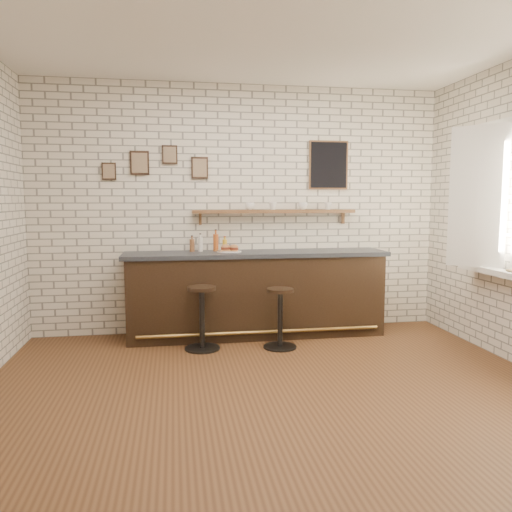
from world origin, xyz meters
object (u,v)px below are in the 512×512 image
object	(u,v)px
sandwich_plate	(229,251)
shelf_cup_b	(273,206)
shelf_cup_c	(303,206)
shelf_cup_d	(328,206)
shelf_cup_a	(250,206)
ciabatta_sandwich	(230,248)
condiment_bottle_yellow	(225,245)
bitters_bottle_white	(200,244)
bitters_bottle_amber	(216,242)
bar_stool_right	(280,316)
bar_stool_left	(202,316)
bitters_bottle_brown	(192,245)
bar_counter	(256,294)

from	to	relation	value
sandwich_plate	shelf_cup_b	size ratio (longest dim) A/B	2.90
shelf_cup_c	shelf_cup_d	size ratio (longest dim) A/B	1.21
shelf_cup_a	shelf_cup_b	size ratio (longest dim) A/B	1.13
shelf_cup_b	ciabatta_sandwich	bearing A→B (deg)	158.60
condiment_bottle_yellow	shelf_cup_a	size ratio (longest dim) A/B	1.63
ciabatta_sandwich	shelf_cup_d	distance (m)	1.35
bitters_bottle_white	shelf_cup_d	distance (m)	1.65
bitters_bottle_white	bitters_bottle_amber	bearing A→B (deg)	-0.00
shelf_cup_b	bar_stool_right	bearing A→B (deg)	-133.53
ciabatta_sandwich	shelf_cup_a	bearing A→B (deg)	32.39
bar_stool_right	sandwich_plate	bearing A→B (deg)	130.41
sandwich_plate	shelf_cup_c	size ratio (longest dim) A/B	2.50
bitters_bottle_white	shelf_cup_c	xyz separation A→B (m)	(1.27, 0.06, 0.45)
bar_stool_left	shelf_cup_a	bearing A→B (deg)	46.77
ciabatta_sandwich	bitters_bottle_amber	bearing A→B (deg)	145.64
sandwich_plate	condiment_bottle_yellow	world-z (taller)	condiment_bottle_yellow
sandwich_plate	shelf_cup_b	xyz separation A→B (m)	(0.56, 0.17, 0.53)
sandwich_plate	bar_stool_right	world-z (taller)	sandwich_plate
bitters_bottle_brown	shelf_cup_b	world-z (taller)	shelf_cup_b
bitters_bottle_brown	bitters_bottle_amber	size ratio (longest dim) A/B	0.73
bar_stool_left	shelf_cup_b	distance (m)	1.63
bar_stool_left	shelf_cup_c	bearing A→B (deg)	27.44
ciabatta_sandwich	shelf_cup_b	distance (m)	0.76
bar_counter	bitters_bottle_brown	xyz separation A→B (m)	(-0.75, 0.14, 0.58)
ciabatta_sandwich	bitters_bottle_brown	distance (m)	0.45
condiment_bottle_yellow	shelf_cup_d	world-z (taller)	shelf_cup_d
sandwich_plate	bar_stool_right	bearing A→B (deg)	-49.59
bitters_bottle_amber	bar_counter	bearing A→B (deg)	-16.33
shelf_cup_c	ciabatta_sandwich	bearing A→B (deg)	92.75
condiment_bottle_yellow	shelf_cup_d	bearing A→B (deg)	2.81
bar_counter	bitters_bottle_amber	bearing A→B (deg)	163.67
sandwich_plate	ciabatta_sandwich	world-z (taller)	ciabatta_sandwich
bar_counter	condiment_bottle_yellow	world-z (taller)	condiment_bottle_yellow
shelf_cup_a	shelf_cup_b	bearing A→B (deg)	4.89
sandwich_plate	bar_stool_left	distance (m)	0.89
bar_stool_right	shelf_cup_b	distance (m)	1.41
shelf_cup_b	bar_stool_left	bearing A→B (deg)	177.75
bitters_bottle_brown	bar_stool_left	world-z (taller)	bitters_bottle_brown
bar_counter	bitters_bottle_white	xyz separation A→B (m)	(-0.65, 0.14, 0.59)
bar_counter	ciabatta_sandwich	size ratio (longest dim) A/B	13.81
condiment_bottle_yellow	ciabatta_sandwich	bearing A→B (deg)	-65.47
bitters_bottle_amber	shelf_cup_d	bearing A→B (deg)	2.59
condiment_bottle_yellow	bar_stool_left	xyz separation A→B (m)	(-0.31, -0.61, -0.71)
bitters_bottle_amber	bar_stool_left	bearing A→B (deg)	-108.88
condiment_bottle_yellow	shelf_cup_a	xyz separation A→B (m)	(0.32, 0.06, 0.46)
shelf_cup_c	bar_stool_left	bearing A→B (deg)	109.83
bar_stool_left	shelf_cup_c	size ratio (longest dim) A/B	6.19
bar_stool_right	shelf_cup_c	bearing A→B (deg)	59.41
bitters_bottle_white	shelf_cup_c	size ratio (longest dim) A/B	1.92
bitters_bottle_brown	bar_stool_left	bearing A→B (deg)	-83.06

